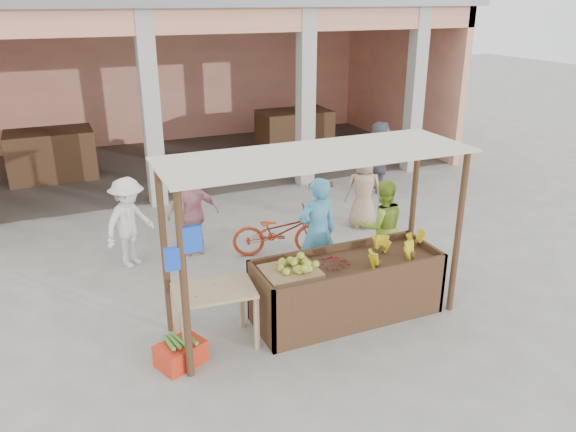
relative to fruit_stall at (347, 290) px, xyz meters
name	(u,v)px	position (x,y,z in m)	size (l,w,h in m)	color
ground	(314,323)	(-0.50, 0.00, -0.40)	(60.00, 60.00, 0.00)	slate
market_building	(166,59)	(-0.45, 8.93, 2.30)	(14.40, 6.40, 4.20)	#EF9F7D
fruit_stall	(347,290)	(0.00, 0.00, 0.00)	(2.60, 0.95, 0.80)	#503020
stall_awning	(313,186)	(-0.51, 0.06, 1.58)	(4.09, 1.35, 2.39)	#503020
banana_heap	(394,250)	(0.73, -0.03, 0.49)	(0.98, 0.53, 0.18)	gold
melon_tray	(290,268)	(-0.84, 0.05, 0.49)	(0.73, 0.63, 0.20)	#95744C
berry_heap	(333,260)	(-0.20, 0.05, 0.48)	(0.47, 0.39, 0.15)	maroon
side_table	(214,299)	(-1.89, 0.03, 0.27)	(1.06, 0.76, 0.81)	tan
papaya_pile	(213,282)	(-1.89, 0.03, 0.51)	(0.70, 0.40, 0.20)	#417E29
red_crate	(181,354)	(-2.40, -0.19, -0.26)	(0.55, 0.40, 0.29)	red
plantain_bundle	(180,341)	(-2.40, -0.19, -0.07)	(0.43, 0.30, 0.09)	#4C8831
produce_sacks	(321,176)	(2.23, 5.25, -0.12)	(0.91, 0.68, 0.55)	maroon
vendor_blue	(317,229)	(0.03, 1.00, 0.53)	(0.70, 0.51, 1.86)	#459AC2
vendor_green	(382,224)	(1.19, 1.01, 0.42)	(0.78, 0.45, 1.63)	#9ABD38
motorcycle	(279,231)	(-0.08, 2.23, 0.04)	(1.70, 0.59, 0.89)	#A43117
shopper_a	(129,219)	(-2.49, 2.84, 0.42)	(1.06, 0.53, 1.65)	silver
shopper_b	(193,211)	(-1.42, 2.85, 0.40)	(0.94, 0.50, 1.60)	#D1808D
shopper_c	(364,187)	(1.90, 2.78, 0.42)	(0.79, 0.51, 1.63)	tan
shopper_d	(379,155)	(3.34, 4.53, 0.46)	(1.58, 0.65, 1.71)	#525561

